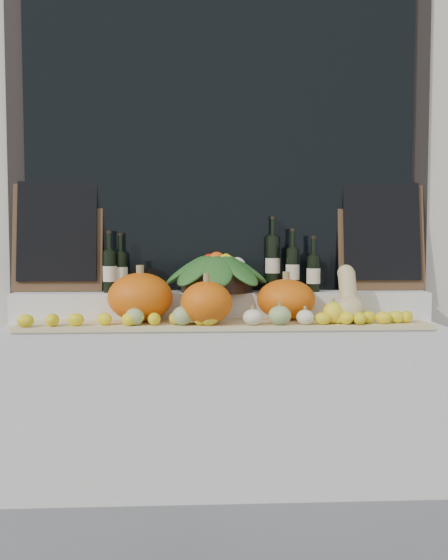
% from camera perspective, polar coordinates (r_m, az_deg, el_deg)
% --- Properties ---
extents(storefront_facade, '(7.00, 0.94, 4.50)m').
position_cam_1_polar(storefront_facade, '(4.15, -0.57, 16.50)').
color(storefront_facade, beige).
rests_on(storefront_facade, ground).
extents(display_sill, '(2.30, 0.55, 0.88)m').
position_cam_1_polar(display_sill, '(3.45, -0.06, -11.26)').
color(display_sill, silver).
rests_on(display_sill, ground).
extents(rear_tier, '(2.30, 0.25, 0.16)m').
position_cam_1_polar(rear_tier, '(3.50, -0.18, -2.37)').
color(rear_tier, silver).
rests_on(rear_tier, display_sill).
extents(straw_bedding, '(2.10, 0.32, 0.02)m').
position_cam_1_polar(straw_bedding, '(3.23, 0.04, -4.08)').
color(straw_bedding, tan).
rests_on(straw_bedding, display_sill).
extents(pumpkin_left, '(0.36, 0.36, 0.25)m').
position_cam_1_polar(pumpkin_left, '(3.28, -7.66, -1.55)').
color(pumpkin_left, orange).
rests_on(pumpkin_left, straw_bedding).
extents(pumpkin_right, '(0.33, 0.33, 0.22)m').
position_cam_1_polar(pumpkin_right, '(3.34, 5.69, -1.77)').
color(pumpkin_right, orange).
rests_on(pumpkin_right, straw_bedding).
extents(pumpkin_center, '(0.34, 0.34, 0.22)m').
position_cam_1_polar(pumpkin_center, '(3.14, -1.62, -2.10)').
color(pumpkin_center, orange).
rests_on(pumpkin_center, straw_bedding).
extents(butternut_squash, '(0.15, 0.21, 0.29)m').
position_cam_1_polar(butternut_squash, '(3.29, 11.34, -1.69)').
color(butternut_squash, tan).
rests_on(butternut_squash, straw_bedding).
extents(decorative_gourds, '(1.10, 0.16, 0.16)m').
position_cam_1_polar(decorative_gourds, '(3.12, 1.43, -3.14)').
color(decorative_gourds, '#367222').
rests_on(decorative_gourds, straw_bedding).
extents(lemon_heap, '(2.20, 0.16, 0.06)m').
position_cam_1_polar(lemon_heap, '(3.12, 0.15, -3.56)').
color(lemon_heap, yellow).
rests_on(lemon_heap, straw_bedding).
extents(produce_bowl, '(0.61, 0.61, 0.23)m').
position_cam_1_polar(produce_bowl, '(3.47, -0.68, 0.72)').
color(produce_bowl, black).
rests_on(produce_bowl, rear_tier).
extents(wine_bottle_far_left, '(0.08, 0.08, 0.34)m').
position_cam_1_polar(wine_bottle_far_left, '(3.48, -10.40, 0.82)').
color(wine_bottle_far_left, black).
rests_on(wine_bottle_far_left, rear_tier).
extents(wine_bottle_near_left, '(0.08, 0.08, 0.33)m').
position_cam_1_polar(wine_bottle_near_left, '(3.51, -9.41, 0.74)').
color(wine_bottle_near_left, black).
rests_on(wine_bottle_near_left, rear_tier).
extents(wine_bottle_tall, '(0.08, 0.08, 0.42)m').
position_cam_1_polar(wine_bottle_tall, '(3.55, 4.48, 1.56)').
color(wine_bottle_tall, black).
rests_on(wine_bottle_tall, rear_tier).
extents(wine_bottle_near_right, '(0.08, 0.08, 0.35)m').
position_cam_1_polar(wine_bottle_near_right, '(3.50, 6.29, 0.98)').
color(wine_bottle_near_right, black).
rests_on(wine_bottle_near_right, rear_tier).
extents(wine_bottle_far_right, '(0.08, 0.08, 0.31)m').
position_cam_1_polar(wine_bottle_far_right, '(3.51, 8.18, 0.62)').
color(wine_bottle_far_right, black).
rests_on(wine_bottle_far_right, rear_tier).
extents(chalkboard_left, '(0.50, 0.12, 0.62)m').
position_cam_1_polar(chalkboard_left, '(3.62, -14.99, 4.09)').
color(chalkboard_left, '#4C331E').
rests_on(chalkboard_left, rear_tier).
extents(chalkboard_right, '(0.50, 0.12, 0.62)m').
position_cam_1_polar(chalkboard_right, '(3.70, 14.19, 4.10)').
color(chalkboard_right, '#4C331E').
rests_on(chalkboard_right, rear_tier).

